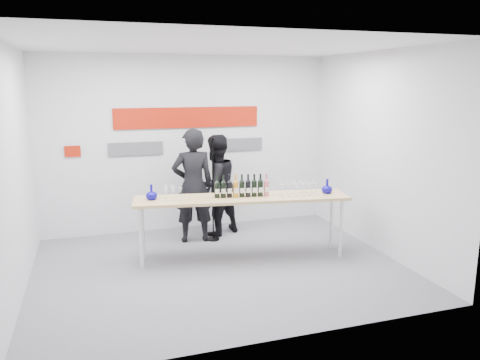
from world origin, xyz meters
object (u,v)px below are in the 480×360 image
object	(u,v)px
presenter_right	(216,185)
presenter_left	(193,186)
mic_stand	(213,209)
tasting_table	(242,201)

from	to	relation	value
presenter_right	presenter_left	bearing A→B (deg)	5.50
presenter_right	mic_stand	distance (m)	0.47
presenter_right	mic_stand	bearing A→B (deg)	43.41
tasting_table	mic_stand	distance (m)	0.97
presenter_right	mic_stand	size ratio (longest dim) A/B	1.00
tasting_table	mic_stand	world-z (taller)	mic_stand
tasting_table	mic_stand	bearing A→B (deg)	111.86
presenter_left	presenter_right	size ratio (longest dim) A/B	1.08
presenter_right	mic_stand	world-z (taller)	mic_stand
mic_stand	presenter_left	bearing A→B (deg)	150.11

